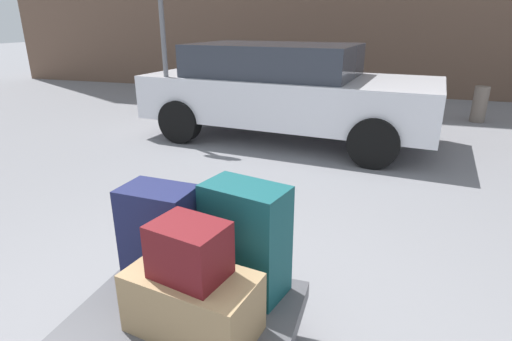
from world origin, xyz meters
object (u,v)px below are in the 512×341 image
Objects in this scene: duffel_bag_tan_front_right at (193,303)px; suitcase_teal_rear_right at (246,239)px; no_parking_sign at (163,34)px; suitcase_navy_front_left at (161,238)px; bollard_kerb_near at (480,104)px; duffel_bag_maroon_topmost_pile at (189,250)px; parked_car at (285,89)px; luggage_cart at (187,324)px.

duffel_bag_tan_front_right is 0.99× the size of suitcase_teal_rear_right.
suitcase_teal_rear_right is 0.24× the size of no_parking_sign.
suitcase_teal_rear_right is at bearing 15.11° from suitcase_navy_front_left.
suitcase_navy_front_left is 0.90× the size of bollard_kerb_near.
duffel_bag_maroon_topmost_pile is 0.07× the size of parked_car.
parked_car is at bearing 115.01° from suitcase_teal_rear_right.
parked_car is (-0.81, 4.27, 0.11)m from suitcase_teal_rear_right.
no_parking_sign is at bearing 119.67° from luggage_cart.
suitcase_teal_rear_right is 0.47m from suitcase_navy_front_left.
suitcase_teal_rear_right is 0.95× the size of bollard_kerb_near.
no_parking_sign reaches higher than suitcase_navy_front_left.
luggage_cart is at bearing -82.71° from parked_car.
suitcase_teal_rear_right is at bearing 80.07° from duffel_bag_tan_front_right.
parked_car reaches higher than duffel_bag_tan_front_right.
suitcase_teal_rear_right is at bearing 51.99° from luggage_cart.
no_parking_sign reaches higher than parked_car.
bollard_kerb_near is at bearing 34.19° from parked_car.
no_parking_sign is (-2.47, 3.65, 0.92)m from suitcase_teal_rear_right.
luggage_cart is 0.52m from duffel_bag_maroon_topmost_pile.
bollard_kerb_near is 5.65m from no_parking_sign.
duffel_bag_maroon_topmost_pile is 0.50× the size of bollard_kerb_near.
duffel_bag_maroon_topmost_pile is at bearing 0.00° from duffel_bag_tan_front_right.
bollard_kerb_near is (3.12, 2.12, -0.44)m from parked_car.
luggage_cart is 1.81× the size of suitcase_teal_rear_right.
suitcase_navy_front_left is 4.38m from parked_car.
luggage_cart is 0.25× the size of parked_car.
no_parking_sign is (-2.33, 4.03, 0.79)m from duffel_bag_maroon_topmost_pile.
suitcase_navy_front_left is (-0.23, 0.20, 0.36)m from luggage_cart.
no_parking_sign is at bearing 129.65° from duffel_bag_tan_front_right.
luggage_cart is 1.91× the size of suitcase_navy_front_left.
luggage_cart is 0.43× the size of no_parking_sign.
parked_car is (-0.35, 4.36, 0.13)m from suitcase_navy_front_left.
suitcase_navy_front_left is at bearing -154.14° from suitcase_teal_rear_right.
no_parking_sign is (-2.01, 3.74, 0.94)m from suitcase_navy_front_left.
duffel_bag_tan_front_right reaches higher than luggage_cart.
suitcase_navy_front_left is 0.23× the size of no_parking_sign.
bollard_kerb_near is at bearing 84.42° from suitcase_teal_rear_right.
suitcase_navy_front_left is 1.79× the size of duffel_bag_maroon_topmost_pile.
suitcase_navy_front_left is 7.05m from bollard_kerb_near.
no_parking_sign is at bearing 121.82° from suitcase_navy_front_left.
duffel_bag_tan_front_right is at bearing -38.33° from suitcase_navy_front_left.
parked_car is (-0.67, 4.65, 0.27)m from duffel_bag_tan_front_right.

